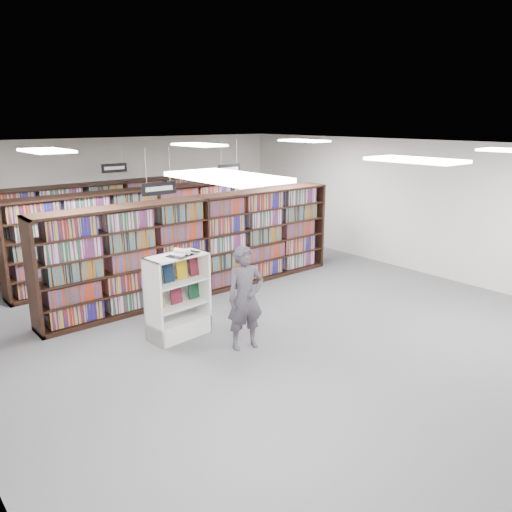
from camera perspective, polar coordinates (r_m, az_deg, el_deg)
floor at (r=9.50m, az=0.73°, el=-7.29°), size 12.00×12.00×0.00m
ceiling at (r=8.78m, az=0.81°, el=12.35°), size 10.00×12.00×0.10m
wall_back at (r=14.04m, az=-15.44°, el=6.39°), size 10.00×0.10×3.20m
wall_right at (r=12.77m, az=18.17°, el=5.33°), size 0.10×12.00×3.20m
bookshelf_row_near at (r=10.69m, az=-6.22°, el=1.15°), size 7.00×0.60×2.10m
bookshelf_row_mid at (r=12.37m, az=-11.37°, el=2.89°), size 7.00×0.60×2.10m
bookshelf_row_far at (r=13.86m, az=-14.76°, el=4.02°), size 7.00×0.60×2.10m
aisle_sign_left at (r=8.81m, az=-11.04°, el=7.71°), size 0.65×0.02×0.80m
aisle_sign_right at (r=12.10m, az=-3.10°, el=10.00°), size 0.65×0.02×0.80m
aisle_sign_center at (r=12.82m, az=-15.89°, el=9.75°), size 0.65×0.02×0.80m
troffer_front_left at (r=4.58m, az=-3.39°, el=9.00°), size 0.60×1.20×0.04m
troffer_front_center at (r=6.79m, az=17.77°, el=10.40°), size 0.60×1.20×0.04m
troffer_back_left at (r=9.09m, az=-22.85°, el=11.03°), size 0.60×1.20×0.04m
troffer_back_center at (r=10.38m, az=-6.56°, el=12.51°), size 0.60×1.20×0.04m
troffer_back_right at (r=12.29m, az=5.51°, el=12.97°), size 0.60×1.20×0.04m
endcap_display at (r=8.79m, az=-8.98°, el=-6.02°), size 1.09×0.61×1.47m
open_book at (r=8.46m, az=-8.37°, el=0.37°), size 0.64×0.51×0.13m
shopper at (r=8.11m, az=-1.22°, el=-4.81°), size 0.72×0.57×1.73m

